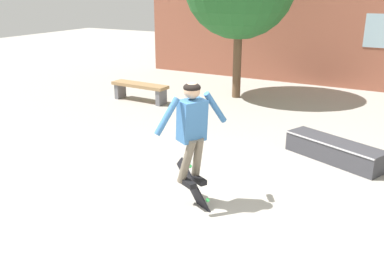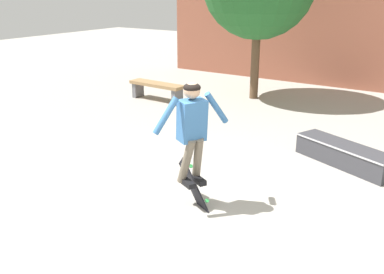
% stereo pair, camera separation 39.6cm
% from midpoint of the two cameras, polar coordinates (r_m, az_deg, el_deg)
% --- Properties ---
extents(ground_plane, '(40.00, 40.00, 0.00)m').
position_cam_midpoint_polar(ground_plane, '(5.33, 5.04, -12.37)').
color(ground_plane, '#A39E93').
extents(park_bench, '(1.59, 0.46, 0.47)m').
position_cam_midpoint_polar(park_bench, '(11.12, -3.69, 6.56)').
color(park_bench, '#99754C').
rests_on(park_bench, ground_plane).
extents(skate_ledge, '(1.76, 1.11, 0.35)m').
position_cam_midpoint_polar(skate_ledge, '(7.57, 21.09, -2.23)').
color(skate_ledge, '#38383D').
rests_on(skate_ledge, ground_plane).
extents(skater, '(0.57, 1.02, 1.37)m').
position_cam_midpoint_polar(skater, '(5.44, 2.09, 1.58)').
color(skater, teal).
extents(skateboard_flipping, '(0.69, 0.35, 0.74)m').
position_cam_midpoint_polar(skateboard_flipping, '(5.86, 2.17, -6.72)').
color(skateboard_flipping, black).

